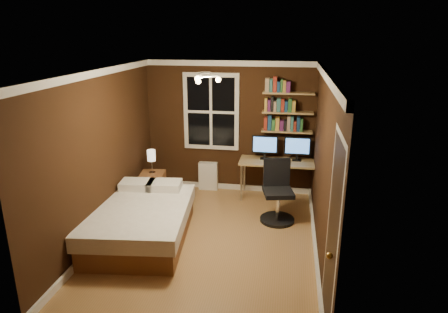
% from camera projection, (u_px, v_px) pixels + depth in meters
% --- Properties ---
extents(floor, '(4.20, 4.20, 0.00)m').
position_uv_depth(floor, '(208.00, 240.00, 6.01)').
color(floor, olive).
rests_on(floor, ground).
extents(wall_back, '(3.20, 0.04, 2.50)m').
position_uv_depth(wall_back, '(230.00, 127.00, 7.61)').
color(wall_back, black).
rests_on(wall_back, ground).
extents(wall_left, '(0.04, 4.20, 2.50)m').
position_uv_depth(wall_left, '(101.00, 156.00, 5.88)').
color(wall_left, black).
rests_on(wall_left, ground).
extents(wall_right, '(0.04, 4.20, 2.50)m').
position_uv_depth(wall_right, '(323.00, 167.00, 5.38)').
color(wall_right, black).
rests_on(wall_right, ground).
extents(ceiling, '(3.20, 4.20, 0.02)m').
position_uv_depth(ceiling, '(206.00, 71.00, 5.26)').
color(ceiling, white).
rests_on(ceiling, wall_back).
extents(window, '(1.06, 0.06, 1.46)m').
position_uv_depth(window, '(211.00, 112.00, 7.54)').
color(window, silver).
rests_on(window, wall_back).
extents(door, '(0.03, 0.82, 2.05)m').
position_uv_depth(door, '(331.00, 238.00, 3.99)').
color(door, black).
rests_on(door, ground).
extents(door_knob, '(0.06, 0.06, 0.06)m').
position_uv_depth(door_knob, '(330.00, 256.00, 3.72)').
color(door_knob, '#BE8C35').
rests_on(door_knob, door).
extents(ceiling_fixture, '(0.44, 0.44, 0.18)m').
position_uv_depth(ceiling_fixture, '(205.00, 80.00, 5.19)').
color(ceiling_fixture, beige).
rests_on(ceiling_fixture, ceiling).
extents(bookshelf_lower, '(0.92, 0.22, 0.03)m').
position_uv_depth(bookshelf_lower, '(287.00, 131.00, 7.33)').
color(bookshelf_lower, '#9A7A4A').
rests_on(bookshelf_lower, wall_back).
extents(books_row_lower, '(0.66, 0.16, 0.23)m').
position_uv_depth(books_row_lower, '(287.00, 124.00, 7.29)').
color(books_row_lower, maroon).
rests_on(books_row_lower, bookshelf_lower).
extents(bookshelf_middle, '(0.92, 0.22, 0.03)m').
position_uv_depth(bookshelf_middle, '(288.00, 112.00, 7.22)').
color(bookshelf_middle, '#9A7A4A').
rests_on(bookshelf_middle, wall_back).
extents(books_row_middle, '(0.54, 0.16, 0.23)m').
position_uv_depth(books_row_middle, '(288.00, 105.00, 7.18)').
color(books_row_middle, navy).
rests_on(books_row_middle, bookshelf_middle).
extents(bookshelf_upper, '(0.92, 0.22, 0.03)m').
position_uv_depth(bookshelf_upper, '(289.00, 93.00, 7.12)').
color(bookshelf_upper, '#9A7A4A').
rests_on(bookshelf_upper, wall_back).
extents(books_row_upper, '(0.42, 0.16, 0.23)m').
position_uv_depth(books_row_upper, '(289.00, 86.00, 7.08)').
color(books_row_upper, '#2A632E').
rests_on(books_row_upper, bookshelf_upper).
extents(bed, '(1.59, 2.07, 0.66)m').
position_uv_depth(bed, '(141.00, 221.00, 5.98)').
color(bed, brown).
rests_on(bed, ground).
extents(nightstand, '(0.48, 0.48, 0.53)m').
position_uv_depth(nightstand, '(153.00, 186.00, 7.36)').
color(nightstand, brown).
rests_on(nightstand, ground).
extents(bedside_lamp, '(0.15, 0.15, 0.44)m').
position_uv_depth(bedside_lamp, '(152.00, 162.00, 7.21)').
color(bedside_lamp, silver).
rests_on(bedside_lamp, nightstand).
extents(radiator, '(0.37, 0.13, 0.56)m').
position_uv_depth(radiator, '(208.00, 176.00, 7.87)').
color(radiator, white).
rests_on(radiator, ground).
extents(desk, '(1.54, 0.58, 0.73)m').
position_uv_depth(desk, '(281.00, 164.00, 7.33)').
color(desk, '#9A7A4A').
rests_on(desk, ground).
extents(monitor_left, '(0.48, 0.12, 0.45)m').
position_uv_depth(monitor_left, '(265.00, 147.00, 7.37)').
color(monitor_left, black).
rests_on(monitor_left, desk).
extents(monitor_right, '(0.48, 0.12, 0.45)m').
position_uv_depth(monitor_right, '(297.00, 149.00, 7.28)').
color(monitor_right, black).
rests_on(monitor_right, desk).
extents(desk_lamp, '(0.14, 0.32, 0.44)m').
position_uv_depth(desk_lamp, '(319.00, 153.00, 7.03)').
color(desk_lamp, silver).
rests_on(desk_lamp, desk).
extents(office_chair, '(0.57, 0.57, 1.03)m').
position_uv_depth(office_chair, '(277.00, 198.00, 6.55)').
color(office_chair, black).
rests_on(office_chair, ground).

